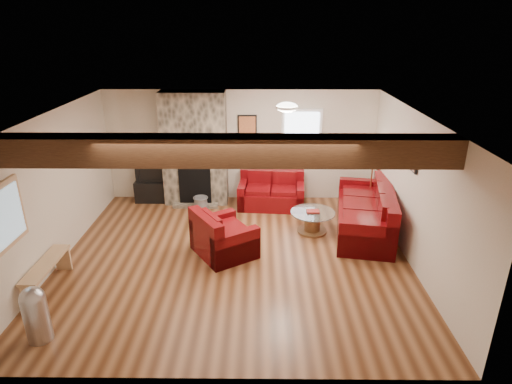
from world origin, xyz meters
TOP-DOWN VIEW (x-y plane):
  - room at (0.00, 0.00)m, footprint 8.00×8.00m
  - oak_beam at (0.00, -1.25)m, footprint 6.00×0.36m
  - chimney_breast at (-1.00, 2.49)m, footprint 1.40×0.67m
  - back_window at (1.35, 2.71)m, footprint 0.90×0.08m
  - hatch_window at (-2.96, -1.50)m, footprint 0.08×1.00m
  - ceiling_dome at (0.90, 0.90)m, footprint 0.40×0.40m
  - artwork_back at (0.15, 2.71)m, footprint 0.42×0.06m
  - artwork_right at (2.96, 0.30)m, footprint 0.06×0.55m
  - sofa_three at (2.48, 1.09)m, footprint 1.39×2.52m
  - loveseat at (0.69, 2.23)m, footprint 1.49×0.93m
  - armchair_red at (-0.20, 0.15)m, footprint 1.29×1.33m
  - coffee_table at (1.46, 1.00)m, footprint 0.87×0.87m
  - tv_cabinet at (-1.92, 2.53)m, footprint 0.96×0.39m
  - television at (-1.92, 2.53)m, footprint 0.87×0.11m
  - floor_lamp at (2.80, 1.99)m, footprint 0.42×0.42m
  - pine_bench at (-2.83, -0.95)m, footprint 0.27×1.17m
  - pedal_bin at (-2.42, -2.10)m, footprint 0.41×0.41m
  - coal_bucket at (-0.86, 2.00)m, footprint 0.34×0.34m

SIDE VIEW (x-z plane):
  - coal_bucket at x=-0.86m, z-range 0.00..0.32m
  - coffee_table at x=1.46m, z-range -0.01..0.44m
  - pine_bench at x=-2.83m, z-range 0.00..0.44m
  - tv_cabinet at x=-1.92m, z-range 0.00..0.48m
  - loveseat at x=0.69m, z-range 0.00..0.76m
  - pedal_bin at x=-2.42m, z-range 0.00..0.78m
  - armchair_red at x=-0.20m, z-range 0.00..0.82m
  - sofa_three at x=2.48m, z-range 0.00..0.92m
  - television at x=-1.92m, z-range 0.48..0.98m
  - chimney_breast at x=-1.00m, z-range -0.03..2.47m
  - room at x=0.00m, z-range -2.75..5.25m
  - floor_lamp at x=2.80m, z-range 0.58..2.21m
  - hatch_window at x=-2.96m, z-range 1.00..1.90m
  - back_window at x=1.35m, z-range 1.00..2.10m
  - artwork_back at x=0.15m, z-range 1.44..1.96m
  - artwork_right at x=2.96m, z-range 1.54..1.96m
  - oak_beam at x=0.00m, z-range 2.12..2.50m
  - ceiling_dome at x=0.90m, z-range 2.35..2.53m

